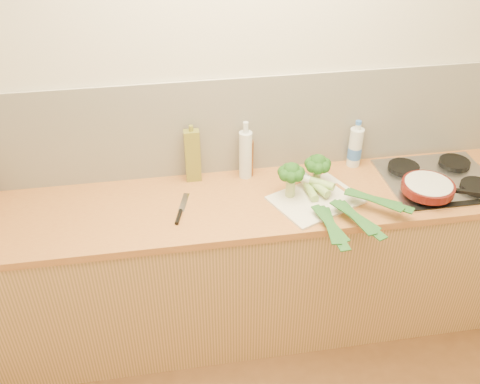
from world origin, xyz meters
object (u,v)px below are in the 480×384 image
object	(u,v)px
gas_hob	(439,179)
chefs_knife	(180,213)
chopping_board	(316,200)
skillet	(429,187)

from	to	relation	value
gas_hob	chefs_knife	distance (m)	1.40
gas_hob	chopping_board	world-z (taller)	gas_hob
chopping_board	skillet	xyz separation A→B (m)	(0.57, -0.06, 0.06)
gas_hob	chefs_knife	xyz separation A→B (m)	(-1.40, -0.07, -0.01)
gas_hob	chopping_board	distance (m)	0.71
gas_hob	chopping_board	bearing A→B (deg)	-174.77
chefs_knife	gas_hob	bearing A→B (deg)	17.98
gas_hob	chefs_knife	size ratio (longest dim) A/B	2.20
chefs_knife	chopping_board	bearing A→B (deg)	15.52
chopping_board	gas_hob	bearing A→B (deg)	-18.53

